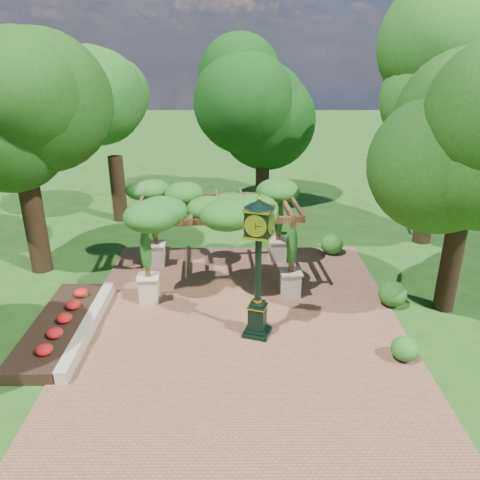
{
  "coord_description": "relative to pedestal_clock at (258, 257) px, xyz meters",
  "views": [
    {
      "loc": [
        -0.11,
        -11.71,
        7.89
      ],
      "look_at": [
        0.0,
        2.5,
        2.2
      ],
      "focal_mm": 35.0,
      "sensor_mm": 36.0,
      "label": 1
    }
  ],
  "objects": [
    {
      "name": "flower_bed",
      "position": [
        -6.0,
        0.2,
        -2.39
      ],
      "size": [
        1.5,
        5.0,
        0.36
      ],
      "primitive_type": "cube",
      "color": "red",
      "rests_on": "ground"
    },
    {
      "name": "brick_plaza",
      "position": [
        -0.5,
        0.7,
        -2.55
      ],
      "size": [
        10.0,
        12.0,
        0.04
      ],
      "primitive_type": "cube",
      "color": "brown",
      "rests_on": "ground"
    },
    {
      "name": "pergola",
      "position": [
        -1.27,
        3.7,
        0.33
      ],
      "size": [
        5.85,
        3.92,
        3.54
      ],
      "rotation": [
        0.0,
        0.0,
        0.07
      ],
      "color": "beige",
      "rests_on": "brick_plaza"
    },
    {
      "name": "tree_west_far",
      "position": [
        -6.5,
        10.54,
        3.16
      ],
      "size": [
        4.01,
        4.01,
        8.38
      ],
      "color": "#312013",
      "rests_on": "ground"
    },
    {
      "name": "tree_east_near",
      "position": [
        6.25,
        1.55,
        2.86
      ],
      "size": [
        3.97,
        3.97,
        7.93
      ],
      "color": "black",
      "rests_on": "ground"
    },
    {
      "name": "pedestal_clock",
      "position": [
        0.0,
        0.0,
        0.0
      ],
      "size": [
        1.07,
        1.07,
        4.3
      ],
      "rotation": [
        0.0,
        0.0,
        -0.31
      ],
      "color": "black",
      "rests_on": "brick_plaza"
    },
    {
      "name": "border_wall",
      "position": [
        -5.1,
        0.2,
        -2.37
      ],
      "size": [
        0.35,
        5.0,
        0.4
      ],
      "primitive_type": "cube",
      "color": "#C6B793",
      "rests_on": "ground"
    },
    {
      "name": "tree_east_far",
      "position": [
        7.7,
        7.47,
        4.3
      ],
      "size": [
        5.35,
        5.35,
        10.0
      ],
      "color": "black",
      "rests_on": "ground"
    },
    {
      "name": "shrub_front",
      "position": [
        3.98,
        -1.28,
        -2.2
      ],
      "size": [
        0.92,
        0.92,
        0.67
      ],
      "primitive_type": "ellipsoid",
      "rotation": [
        0.0,
        0.0,
        -0.27
      ],
      "color": "#24631C",
      "rests_on": "brick_plaza"
    },
    {
      "name": "tree_north",
      "position": [
        0.81,
        13.05,
        3.03
      ],
      "size": [
        5.0,
        5.0,
        8.16
      ],
      "color": "#2F2213",
      "rests_on": "ground"
    },
    {
      "name": "shrub_mid",
      "position": [
        4.57,
        1.7,
        -2.12
      ],
      "size": [
        1.14,
        1.14,
        0.84
      ],
      "primitive_type": "ellipsoid",
      "rotation": [
        0.0,
        0.0,
        -0.26
      ],
      "color": "#245919",
      "rests_on": "brick_plaza"
    },
    {
      "name": "ground",
      "position": [
        -0.5,
        -0.3,
        -2.57
      ],
      "size": [
        120.0,
        120.0,
        0.0
      ],
      "primitive_type": "plane",
      "color": "#1E4714",
      "rests_on": "ground"
    },
    {
      "name": "shrub_back",
      "position": [
        3.38,
        6.06,
        -2.12
      ],
      "size": [
        1.11,
        1.11,
        0.82
      ],
      "primitive_type": "ellipsoid",
      "rotation": [
        0.0,
        0.0,
        0.25
      ],
      "color": "#2A691E",
      "rests_on": "brick_plaza"
    },
    {
      "name": "sundial",
      "position": [
        1.18,
        8.26,
        -2.2
      ],
      "size": [
        0.57,
        0.57,
        0.86
      ],
      "rotation": [
        0.0,
        0.0,
        -0.23
      ],
      "color": "gray",
      "rests_on": "ground"
    },
    {
      "name": "tree_west_near",
      "position": [
        -8.22,
        4.64,
        3.92
      ],
      "size": [
        4.69,
        4.69,
        9.48
      ],
      "color": "#312013",
      "rests_on": "ground"
    }
  ]
}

